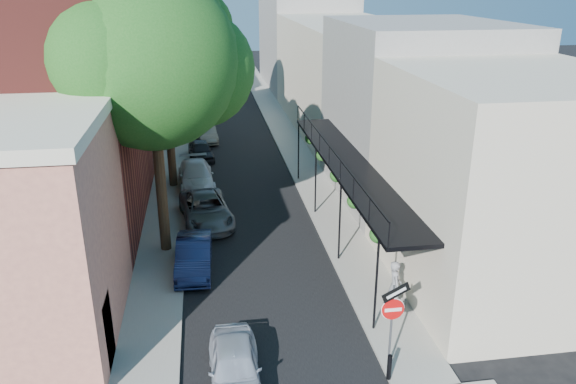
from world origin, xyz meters
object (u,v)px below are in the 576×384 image
object	(u,v)px
parked_car_c	(206,210)
pedestrian	(395,286)
bollard	(389,367)
oak_mid	(172,58)
sign_post	(393,312)
parked_car_e	(201,151)
oak_far	(177,22)
oak_near	(163,64)
parked_car_d	(196,176)
parked_car_f	(207,133)
parked_car_b	(194,256)
parked_car_a	(235,367)

from	to	relation	value
parked_car_c	pedestrian	world-z (taller)	pedestrian
bollard	oak_mid	distance (m)	19.96
bollard	oak_mid	size ratio (longest dim) A/B	0.08
sign_post	parked_car_e	size ratio (longest dim) A/B	0.86
oak_far	oak_mid	bearing A→B (deg)	-90.41
oak_mid	pedestrian	xyz separation A→B (m)	(7.73, -14.23, -6.00)
oak_far	pedestrian	bearing A→B (deg)	-71.77
oak_near	parked_car_e	size ratio (longest dim) A/B	3.27
pedestrian	parked_car_e	bearing A→B (deg)	25.44
oak_mid	parked_car_c	size ratio (longest dim) A/B	2.14
bollard	parked_car_d	size ratio (longest dim) A/B	0.17
pedestrian	parked_car_c	bearing A→B (deg)	42.32
parked_car_c	parked_car_f	xyz separation A→B (m)	(0.25, 14.40, -0.07)
sign_post	oak_far	distance (m)	27.80
parked_car_b	parked_car_e	world-z (taller)	parked_car_b
parked_car_f	oak_far	bearing A→B (deg)	169.60
oak_near	oak_far	bearing A→B (deg)	89.96
oak_near	parked_car_b	xyz separation A→B (m)	(0.78, -2.15, -7.24)
parked_car_a	parked_car_b	size ratio (longest dim) A/B	0.94
parked_car_b	parked_car_f	distance (m)	19.05
oak_mid	parked_car_c	distance (m)	8.53
parked_car_c	parked_car_d	xyz separation A→B (m)	(-0.48, 5.00, 0.01)
parked_car_f	oak_near	bearing A→B (deg)	-101.18
oak_mid	parked_car_f	bearing A→B (deg)	79.65
parked_car_c	parked_car_e	bearing A→B (deg)	83.56
parked_car_a	pedestrian	world-z (taller)	pedestrian
oak_near	oak_far	world-z (taller)	oak_far
oak_far	sign_post	bearing A→B (deg)	-76.09
oak_mid	parked_car_e	distance (m)	8.05
sign_post	pedestrian	world-z (taller)	sign_post
sign_post	parked_car_e	world-z (taller)	sign_post
bollard	parked_car_e	world-z (taller)	parked_car_e
parked_car_a	oak_far	bearing A→B (deg)	94.57
parked_car_a	parked_car_f	bearing A→B (deg)	91.16
parked_car_a	oak_near	bearing A→B (deg)	102.35
parked_car_e	oak_mid	bearing A→B (deg)	-111.76
oak_far	bollard	bearing A→B (deg)	-76.65
oak_mid	parked_car_f	distance (m)	11.13
oak_near	parked_car_b	distance (m)	7.59
oak_mid	parked_car_d	bearing A→B (deg)	-28.29
parked_car_d	parked_car_f	size ratio (longest dim) A/B	1.28
bollard	parked_car_b	distance (m)	9.44
parked_car_b	parked_car_d	world-z (taller)	parked_car_d
oak_mid	parked_car_a	xyz separation A→B (m)	(2.02, -17.19, -6.43)
parked_car_b	oak_near	bearing A→B (deg)	111.75
bollard	parked_car_b	size ratio (longest dim) A/B	0.21
oak_mid	sign_post	bearing A→B (deg)	-69.14
oak_mid	parked_car_c	xyz separation A→B (m)	(1.38, -5.48, -6.39)
sign_post	pedestrian	xyz separation A→B (m)	(1.15, 3.03, -0.98)
parked_car_c	parked_car_d	distance (m)	5.02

